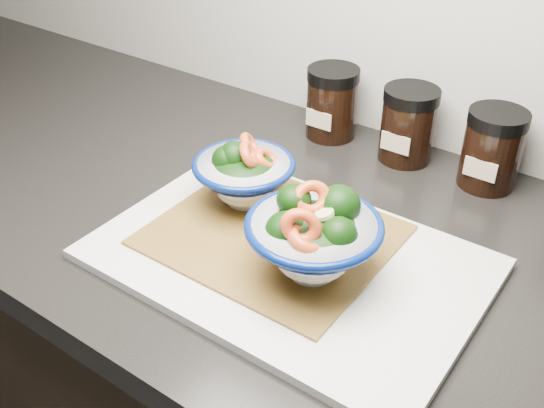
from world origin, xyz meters
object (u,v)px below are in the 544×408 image
Objects in this scene: spice_jar_c at (492,149)px; cutting_board at (288,259)px; spice_jar_b at (408,125)px; bowl_left at (243,174)px; spice_jar_a at (332,103)px; bowl_right at (313,237)px.

cutting_board is at bearing -112.66° from spice_jar_c.
spice_jar_b is 1.00× the size of spice_jar_c.
bowl_left is 1.18× the size of spice_jar_a.
spice_jar_a is at bearing 180.00° from spice_jar_b.
bowl_left reaches higher than spice_jar_b.
bowl_left is at bearing 155.31° from bowl_right.
cutting_board is 3.98× the size of spice_jar_c.
bowl_left reaches higher than spice_jar_a.
bowl_right is 1.36× the size of spice_jar_c.
spice_jar_a reaches higher than cutting_board.
bowl_right reaches higher than bowl_left.
spice_jar_a is 1.00× the size of spice_jar_b.
bowl_right is at bearing -17.11° from cutting_board.
spice_jar_b and spice_jar_c have the same top height.
spice_jar_b is at bearing 66.18° from bowl_left.
spice_jar_c is (0.13, 0.00, 0.00)m from spice_jar_b.
spice_jar_a is (-0.17, 0.32, -0.01)m from bowl_right.
cutting_board is 0.31m from spice_jar_b.
bowl_right is at bearing -62.23° from spice_jar_a.
cutting_board is 3.98× the size of spice_jar_b.
spice_jar_a is (-0.02, 0.25, -0.00)m from bowl_left.
bowl_left is 0.17m from bowl_right.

